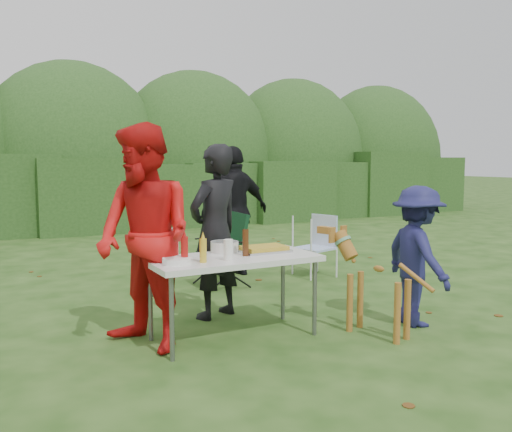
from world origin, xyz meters
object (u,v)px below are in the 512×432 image
person_cook (215,232)px  beer_bottle (246,243)px  paper_towel_roll (172,243)px  camping_chair (221,250)px  child (417,256)px  person_red_jacket (145,238)px  person_black_puffy (235,211)px  mustard_bottle (203,251)px  lawn_chair (314,246)px  folding_table (234,262)px  dog (378,285)px  ketchup_bottle (185,250)px

person_cook → beer_bottle: (-0.01, -0.70, -0.01)m
beer_bottle → paper_towel_roll: paper_towel_roll is taller
camping_chair → person_cook: bearing=65.2°
child → beer_bottle: size_ratio=5.62×
child → beer_bottle: bearing=84.0°
person_red_jacket → person_black_puffy: (1.94, 2.28, -0.06)m
beer_bottle → mustard_bottle: bearing=-167.0°
person_red_jacket → camping_chair: (1.50, 1.77, -0.48)m
person_cook → paper_towel_roll: size_ratio=6.73×
paper_towel_roll → child: bearing=-16.6°
lawn_chair → person_cook: bearing=13.7°
folding_table → beer_bottle: size_ratio=6.25×
person_black_puffy → beer_bottle: bearing=58.1°
mustard_bottle → beer_bottle: 0.46m
dog → person_red_jacket: bearing=54.2°
person_red_jacket → ketchup_bottle: bearing=36.9°
mustard_bottle → child: bearing=-9.6°
paper_towel_roll → person_cook: bearing=38.1°
dog → paper_towel_roll: bearing=48.8°
camping_chair → lawn_chair: (1.38, -0.05, -0.05)m
person_cook → mustard_bottle: person_cook is taller
lawn_chair → child: bearing=64.4°
person_black_puffy → lawn_chair: bearing=141.4°
person_red_jacket → child: size_ratio=1.41×
person_cook → child: (1.61, -1.16, -0.20)m
camping_chair → paper_towel_roll: size_ratio=3.59×
person_black_puffy → person_red_jacket: bearing=41.5°
person_red_jacket → ketchup_bottle: size_ratio=8.64×
camping_chair → mustard_bottle: 2.30m
lawn_chair → mustard_bottle: mustard_bottle is taller
folding_table → dog: 1.33m
person_cook → lawn_chair: bearing=-172.8°
folding_table → person_red_jacket: (-0.77, 0.10, 0.26)m
dog → mustard_bottle: size_ratio=4.93×
folding_table → camping_chair: camping_chair is taller
person_cook → dog: bearing=108.0°
dog → ketchup_bottle: bearing=56.4°
folding_table → child: 1.79m
child → paper_towel_roll: bearing=83.0°
person_black_puffy → mustard_bottle: size_ratio=8.90×
camping_chair → lawn_chair: camping_chair is taller
paper_towel_roll → folding_table: bearing=-20.3°
person_red_jacket → person_cook: bearing=100.6°
paper_towel_roll → mustard_bottle: bearing=-62.7°
child → paper_towel_roll: (-2.24, 0.67, 0.20)m
camping_chair → beer_bottle: size_ratio=3.89×
paper_towel_roll → dog: bearing=-23.8°
folding_table → person_red_jacket: size_ratio=0.79×
beer_bottle → ketchup_bottle: bearing=-175.4°
camping_chair → person_red_jacket: bearing=52.1°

